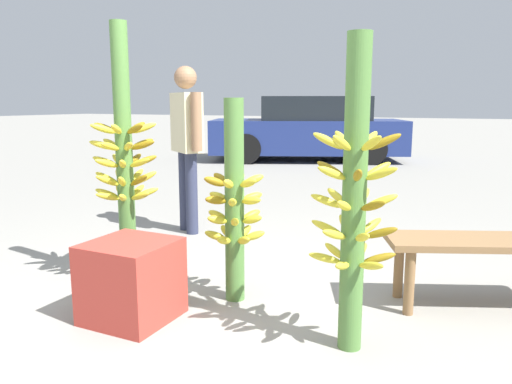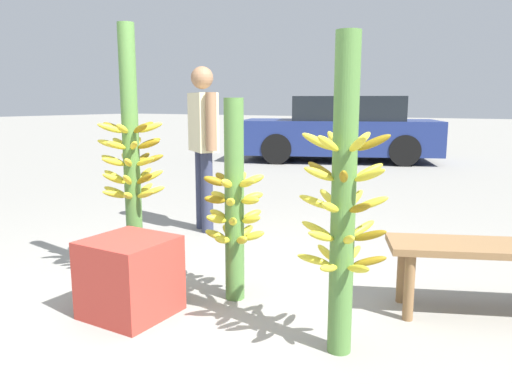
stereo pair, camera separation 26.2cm
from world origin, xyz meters
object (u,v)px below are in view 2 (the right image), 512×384
Objects in this scene: banana_stalk_center at (234,203)px; market_bench at (493,256)px; banana_stalk_right at (343,200)px; vendor_person at (203,135)px; parked_car at (341,130)px; produce_crate at (130,277)px; banana_stalk_left at (131,157)px.

banana_stalk_center reaches higher than market_bench.
banana_stalk_center is 0.81× the size of banana_stalk_right.
vendor_person is at bearing 132.87° from banana_stalk_center.
parked_car reaches higher than banana_stalk_center.
banana_stalk_center is 0.75m from produce_crate.
vendor_person is at bearing 166.87° from parked_car.
banana_stalk_left is 1.39× the size of banana_stalk_center.
parked_car reaches higher than market_bench.
banana_stalk_left is 1.64m from banana_stalk_right.
banana_stalk_right reaches higher than parked_car.
banana_stalk_left reaches higher than parked_car.
banana_stalk_center is at bearing 3.57° from banana_stalk_left.
produce_crate is (0.80, -1.80, -0.70)m from vendor_person.
banana_stalk_right reaches higher than produce_crate.
banana_stalk_center is 0.81× the size of vendor_person.
banana_stalk_right is 1.12m from market_bench.
banana_stalk_left is 0.88m from produce_crate.
produce_crate is (0.41, -0.46, -0.63)m from banana_stalk_left.
market_bench is 2.09m from produce_crate.
parked_car is (-3.66, 6.99, 0.30)m from market_bench.
vendor_person is 2.09m from produce_crate.
parked_car is 9.65× the size of produce_crate.
banana_stalk_right is 3.39× the size of produce_crate.
vendor_person is 0.35× the size of parked_car.
banana_stalk_center is (0.80, 0.05, -0.24)m from banana_stalk_left.
banana_stalk_right is 0.35× the size of parked_car.
market_bench is at bearing 30.43° from produce_crate.
market_bench is 2.68× the size of produce_crate.
parked_car is (-1.05, 6.25, -0.27)m from vendor_person.
market_bench is (2.21, 0.60, -0.50)m from banana_stalk_left.
market_bench is at bearing 21.16° from banana_stalk_center.
banana_stalk_right reaches higher than banana_stalk_center.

